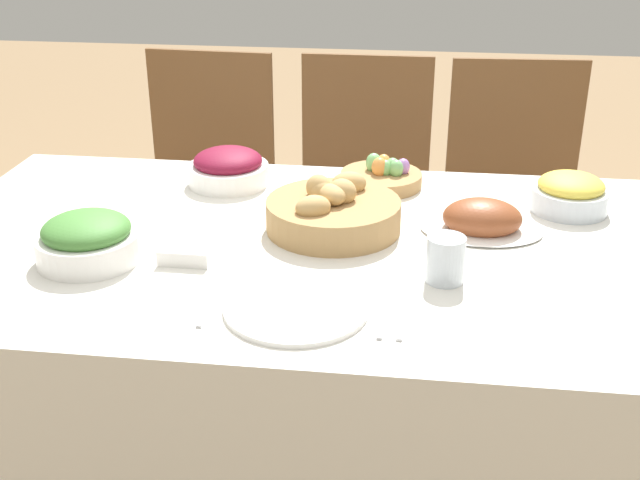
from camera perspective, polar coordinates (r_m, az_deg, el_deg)
name	(u,v)px	position (r m, az deg, el deg)	size (l,w,h in m)	color
dining_table	(321,391)	(1.93, 0.06, -10.68)	(1.78, 0.98, 0.78)	silver
chair_far_center	(362,206)	(2.61, 2.99, 2.43)	(0.42, 0.42, 0.99)	brown
chair_far_left	(205,198)	(2.69, -8.16, 2.94)	(0.44, 0.44, 0.99)	brown
chair_far_right	(513,213)	(2.62, 13.54, 1.86)	(0.44, 0.44, 0.99)	brown
bread_basket	(333,211)	(1.79, 0.91, 2.06)	(0.30, 0.30, 0.12)	#AD8451
egg_basket	(382,176)	(2.06, 4.45, 4.55)	(0.21, 0.21, 0.08)	#AD8451
ham_platter	(482,220)	(1.82, 11.45, 1.39)	(0.27, 0.19, 0.08)	white
beet_salad_bowl	(228,168)	(2.07, -6.55, 5.11)	(0.21, 0.21, 0.09)	white
green_salad_bowl	(88,239)	(1.71, -16.20, 0.04)	(0.21, 0.21, 0.10)	white
pineapple_bowl	(570,193)	(1.98, 17.36, 3.18)	(0.18, 0.18, 0.09)	silver
dinner_plate	(296,308)	(1.47, -1.70, -4.84)	(0.27, 0.27, 0.01)	white
fork	(212,304)	(1.50, -7.71, -4.50)	(0.01, 0.17, 0.00)	silver
knife	(383,314)	(1.46, 4.51, -5.30)	(0.01, 0.17, 0.00)	silver
spoon	(400,316)	(1.46, 5.69, -5.37)	(0.01, 0.17, 0.00)	silver
drinking_cup	(445,259)	(1.58, 8.91, -1.36)	(0.08, 0.08, 0.09)	silver
butter_dish	(186,254)	(1.67, -9.51, -1.01)	(0.11, 0.07, 0.03)	white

